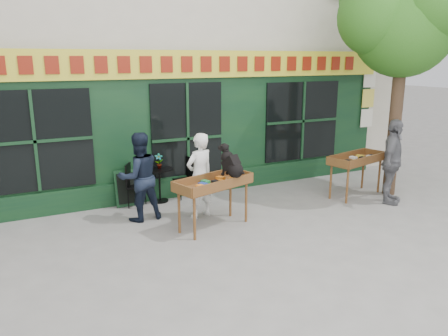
{
  "coord_description": "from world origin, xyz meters",
  "views": [
    {
      "loc": [
        -3.64,
        -6.83,
        3.12
      ],
      "look_at": [
        0.02,
        0.5,
        1.06
      ],
      "focal_mm": 35.0,
      "sensor_mm": 36.0,
      "label": 1
    }
  ],
  "objects_px": {
    "dog": "(232,160)",
    "man_right": "(392,162)",
    "bistro_table": "(159,178)",
    "book_cart_center": "(214,186)",
    "woman": "(200,176)",
    "man_left": "(139,177)",
    "book_cart_right": "(357,161)"
  },
  "relations": [
    {
      "from": "dog",
      "to": "man_right",
      "type": "relative_size",
      "value": 0.32
    },
    {
      "from": "bistro_table",
      "to": "man_right",
      "type": "bearing_deg",
      "value": -27.43
    },
    {
      "from": "book_cart_center",
      "to": "dog",
      "type": "bearing_deg",
      "value": -24.78
    },
    {
      "from": "woman",
      "to": "man_right",
      "type": "relative_size",
      "value": 0.92
    },
    {
      "from": "book_cart_center",
      "to": "man_right",
      "type": "distance_m",
      "value": 4.13
    },
    {
      "from": "book_cart_center",
      "to": "bistro_table",
      "type": "height_order",
      "value": "book_cart_center"
    },
    {
      "from": "bistro_table",
      "to": "man_left",
      "type": "bearing_deg",
      "value": -127.87
    },
    {
      "from": "man_right",
      "to": "man_left",
      "type": "relative_size",
      "value": 1.06
    },
    {
      "from": "woman",
      "to": "book_cart_right",
      "type": "bearing_deg",
      "value": 158.51
    },
    {
      "from": "book_cart_center",
      "to": "man_right",
      "type": "relative_size",
      "value": 0.86
    },
    {
      "from": "book_cart_center",
      "to": "man_left",
      "type": "distance_m",
      "value": 1.52
    },
    {
      "from": "man_right",
      "to": "bistro_table",
      "type": "xyz_separation_m",
      "value": [
        -4.53,
        2.35,
        -0.39
      ]
    },
    {
      "from": "dog",
      "to": "woman",
      "type": "distance_m",
      "value": 0.89
    },
    {
      "from": "book_cart_center",
      "to": "dog",
      "type": "relative_size",
      "value": 2.69
    },
    {
      "from": "woman",
      "to": "man_left",
      "type": "height_order",
      "value": "man_left"
    },
    {
      "from": "book_cart_center",
      "to": "man_right",
      "type": "xyz_separation_m",
      "value": [
        4.11,
        -0.42,
        0.11
      ]
    },
    {
      "from": "man_right",
      "to": "man_left",
      "type": "distance_m",
      "value": 5.43
    },
    {
      "from": "man_right",
      "to": "dog",
      "type": "bearing_deg",
      "value": 140.57
    },
    {
      "from": "man_right",
      "to": "man_left",
      "type": "xyz_separation_m",
      "value": [
        -5.23,
        1.45,
        -0.06
      ]
    },
    {
      "from": "dog",
      "to": "bistro_table",
      "type": "distance_m",
      "value": 2.25
    },
    {
      "from": "dog",
      "to": "man_left",
      "type": "height_order",
      "value": "man_left"
    },
    {
      "from": "dog",
      "to": "book_cart_center",
      "type": "bearing_deg",
      "value": 155.22
    },
    {
      "from": "book_cart_center",
      "to": "bistro_table",
      "type": "distance_m",
      "value": 1.99
    },
    {
      "from": "dog",
      "to": "man_left",
      "type": "distance_m",
      "value": 1.87
    },
    {
      "from": "book_cart_right",
      "to": "man_left",
      "type": "height_order",
      "value": "man_left"
    },
    {
      "from": "bistro_table",
      "to": "book_cart_right",
      "type": "bearing_deg",
      "value": -20.73
    },
    {
      "from": "woman",
      "to": "man_right",
      "type": "distance_m",
      "value": 4.24
    },
    {
      "from": "man_right",
      "to": "man_left",
      "type": "bearing_deg",
      "value": 130.73
    },
    {
      "from": "woman",
      "to": "man_right",
      "type": "xyz_separation_m",
      "value": [
        4.11,
        -1.07,
        0.08
      ]
    },
    {
      "from": "dog",
      "to": "woman",
      "type": "xyz_separation_m",
      "value": [
        -0.35,
        0.7,
        -0.43
      ]
    },
    {
      "from": "woman",
      "to": "book_cart_center",
      "type": "bearing_deg",
      "value": 73.35
    },
    {
      "from": "book_cart_center",
      "to": "bistro_table",
      "type": "relative_size",
      "value": 2.12
    }
  ]
}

